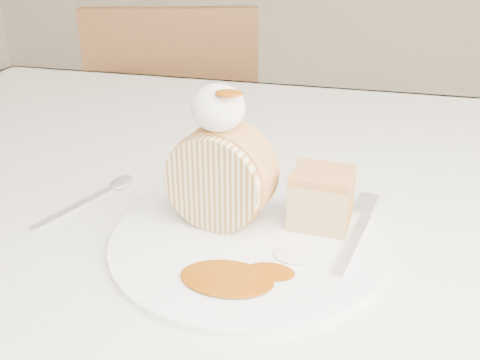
# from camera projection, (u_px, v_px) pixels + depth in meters

# --- Properties ---
(table) EXTENTS (1.40, 0.90, 0.75)m
(table) POSITION_uv_depth(u_px,v_px,m) (241.00, 220.00, 0.83)
(table) COLOR silver
(table) RESTS_ON ground
(chair_far) EXTENTS (0.52, 0.52, 0.89)m
(chair_far) POSITION_uv_depth(u_px,v_px,m) (180.00, 143.00, 1.51)
(chair_far) COLOR brown
(chair_far) RESTS_ON ground
(plate) EXTENTS (0.33, 0.33, 0.01)m
(plate) POSITION_uv_depth(u_px,v_px,m) (246.00, 240.00, 0.60)
(plate) COLOR white
(plate) RESTS_ON table
(roulade_slice) EXTENTS (0.12, 0.08, 0.11)m
(roulade_slice) POSITION_uv_depth(u_px,v_px,m) (221.00, 177.00, 0.61)
(roulade_slice) COLOR beige
(roulade_slice) RESTS_ON plate
(cake_chunk) EXTENTS (0.07, 0.07, 0.06)m
(cake_chunk) POSITION_uv_depth(u_px,v_px,m) (321.00, 201.00, 0.62)
(cake_chunk) COLOR #CF844E
(cake_chunk) RESTS_ON plate
(whipped_cream) EXTENTS (0.06, 0.06, 0.05)m
(whipped_cream) POSITION_uv_depth(u_px,v_px,m) (218.00, 108.00, 0.57)
(whipped_cream) COLOR silver
(whipped_cream) RESTS_ON roulade_slice
(caramel_drizzle) EXTENTS (0.03, 0.02, 0.01)m
(caramel_drizzle) POSITION_uv_depth(u_px,v_px,m) (229.00, 87.00, 0.54)
(caramel_drizzle) COLOR #833C05
(caramel_drizzle) RESTS_ON whipped_cream
(caramel_pool) EXTENTS (0.10, 0.07, 0.00)m
(caramel_pool) POSITION_uv_depth(u_px,v_px,m) (227.00, 278.00, 0.53)
(caramel_pool) COLOR #833C05
(caramel_pool) RESTS_ON plate
(fork) EXTENTS (0.06, 0.18, 0.00)m
(fork) POSITION_uv_depth(u_px,v_px,m) (353.00, 244.00, 0.58)
(fork) COLOR silver
(fork) RESTS_ON plate
(spoon) EXTENTS (0.07, 0.16, 0.00)m
(spoon) POSITION_uv_depth(u_px,v_px,m) (74.00, 208.00, 0.67)
(spoon) COLOR silver
(spoon) RESTS_ON table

